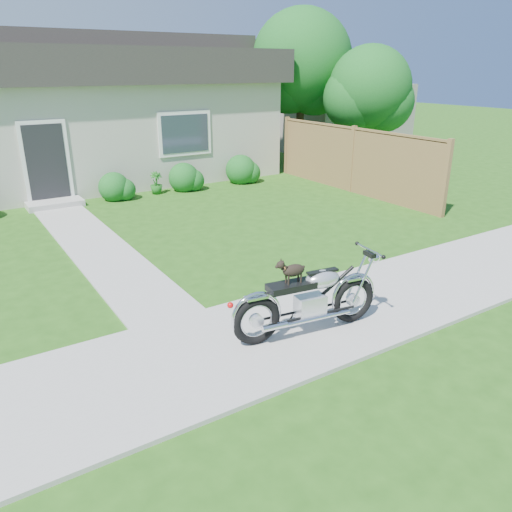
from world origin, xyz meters
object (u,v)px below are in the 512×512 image
Objects in this scene: potted_plant_right at (156,183)px; motorcycle_with_dog at (310,299)px; fence at (352,160)px; tree_far at (306,66)px; tree_near at (374,92)px; house at (72,111)px.

motorcycle_with_dog is at bearing -98.63° from potted_plant_right.
potted_plant_right is at bearing 150.66° from fence.
fence is at bearing -109.78° from tree_far.
tree_near reaches higher than fence.
fence is at bearing -44.74° from house.
fence is at bearing 51.84° from motorcycle_with_dog.
tree_far is 7.47m from potted_plant_right.
potted_plant_right is (1.32, -3.44, -1.84)m from house.
fence is 2.99× the size of motorcycle_with_dog.
tree_far is at bearing 13.59° from potted_plant_right.
tree_near reaches higher than potted_plant_right.
tree_far is (7.88, -1.86, 1.36)m from house.
house is 19.70× the size of potted_plant_right.
motorcycle_with_dog is (-0.02, -12.28, -1.62)m from house.
house is 8.21m from tree_far.
tree_near reaches higher than motorcycle_with_dog.
fence is 3.57m from tree_near.
motorcycle_with_dog reaches higher than potted_plant_right.
tree_far is at bearing 70.22° from fence.
house is 9.86m from tree_near.
motorcycle_with_dog is (-7.90, -10.42, -2.98)m from tree_far.
house reaches higher than tree_near.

